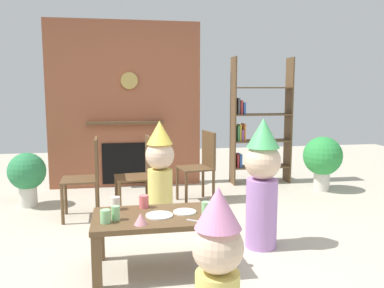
# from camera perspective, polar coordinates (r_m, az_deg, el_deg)

# --- Properties ---
(ground_plane) EXTENTS (12.00, 12.00, 0.00)m
(ground_plane) POSITION_cam_1_polar(r_m,az_deg,el_deg) (3.71, -1.23, -14.94)
(ground_plane) COLOR #BCB29E
(brick_fireplace_feature) EXTENTS (2.20, 0.28, 2.40)m
(brick_fireplace_feature) POSITION_cam_1_polar(r_m,az_deg,el_deg) (5.98, -9.47, 5.42)
(brick_fireplace_feature) COLOR #935138
(brick_fireplace_feature) RESTS_ON ground_plane
(bookshelf) EXTENTS (0.90, 0.28, 1.90)m
(bookshelf) POSITION_cam_1_polar(r_m,az_deg,el_deg) (6.15, 9.16, 2.61)
(bookshelf) COLOR brown
(bookshelf) RESTS_ON ground_plane
(coffee_table) EXTENTS (0.96, 0.60, 0.45)m
(coffee_table) POSITION_cam_1_polar(r_m,az_deg,el_deg) (3.26, -5.42, -11.33)
(coffee_table) COLOR brown
(coffee_table) RESTS_ON ground_plane
(paper_cup_near_left) EXTENTS (0.07, 0.07, 0.11)m
(paper_cup_near_left) POSITION_cam_1_polar(r_m,az_deg,el_deg) (3.21, 2.01, -9.15)
(paper_cup_near_left) COLOR #8CD18C
(paper_cup_near_left) RESTS_ON coffee_table
(paper_cup_near_right) EXTENTS (0.07, 0.07, 0.11)m
(paper_cup_near_right) POSITION_cam_1_polar(r_m,az_deg,el_deg) (3.41, -10.79, -8.26)
(paper_cup_near_right) COLOR silver
(paper_cup_near_right) RESTS_ON coffee_table
(paper_cup_center) EXTENTS (0.08, 0.08, 0.11)m
(paper_cup_center) POSITION_cam_1_polar(r_m,az_deg,el_deg) (3.43, -6.84, -8.11)
(paper_cup_center) COLOR #E5666B
(paper_cup_center) RESTS_ON coffee_table
(paper_cup_far_left) EXTENTS (0.06, 0.06, 0.11)m
(paper_cup_far_left) POSITION_cam_1_polar(r_m,az_deg,el_deg) (3.15, -10.79, -9.61)
(paper_cup_far_left) COLOR #8CD18C
(paper_cup_far_left) RESTS_ON coffee_table
(paper_cup_far_right) EXTENTS (0.08, 0.08, 0.10)m
(paper_cup_far_right) POSITION_cam_1_polar(r_m,az_deg,el_deg) (3.10, -12.18, -10.01)
(paper_cup_far_right) COLOR #8CD18C
(paper_cup_far_right) RESTS_ON coffee_table
(paper_plate_front) EXTENTS (0.19, 0.19, 0.01)m
(paper_plate_front) POSITION_cam_1_polar(r_m,az_deg,el_deg) (3.28, -1.04, -9.61)
(paper_plate_front) COLOR white
(paper_plate_front) RESTS_ON coffee_table
(paper_plate_rear) EXTENTS (0.21, 0.21, 0.01)m
(paper_plate_rear) POSITION_cam_1_polar(r_m,az_deg,el_deg) (3.21, -4.66, -10.06)
(paper_plate_rear) COLOR white
(paper_plate_rear) RESTS_ON coffee_table
(birthday_cake_slice) EXTENTS (0.10, 0.10, 0.09)m
(birthday_cake_slice) POSITION_cam_1_polar(r_m,az_deg,el_deg) (3.03, -7.29, -10.49)
(birthday_cake_slice) COLOR pink
(birthday_cake_slice) RESTS_ON coffee_table
(table_fork) EXTENTS (0.13, 0.10, 0.01)m
(table_fork) POSITION_cam_1_polar(r_m,az_deg,el_deg) (3.08, 0.54, -10.86)
(table_fork) COLOR silver
(table_fork) RESTS_ON coffee_table
(child_with_cone_hat) EXTENTS (0.27, 0.27, 0.96)m
(child_with_cone_hat) POSITION_cam_1_polar(r_m,az_deg,el_deg) (2.14, 3.65, -17.88)
(child_with_cone_hat) COLOR #E0CC66
(child_with_cone_hat) RESTS_ON ground_plane
(child_in_pink) EXTENTS (0.33, 0.33, 1.18)m
(child_in_pink) POSITION_cam_1_polar(r_m,az_deg,el_deg) (3.67, 9.93, -5.08)
(child_in_pink) COLOR #B27FCC
(child_in_pink) RESTS_ON ground_plane
(child_by_the_chairs) EXTENTS (0.31, 0.31, 1.11)m
(child_by_the_chairs) POSITION_cam_1_polar(r_m,az_deg,el_deg) (4.26, -4.56, -3.70)
(child_by_the_chairs) COLOR #E0CC66
(child_by_the_chairs) RESTS_ON ground_plane
(dining_chair_left) EXTENTS (0.41, 0.41, 0.90)m
(dining_chair_left) POSITION_cam_1_polar(r_m,az_deg,el_deg) (4.60, -14.48, -4.00)
(dining_chair_left) COLOR brown
(dining_chair_left) RESTS_ON ground_plane
(dining_chair_middle) EXTENTS (0.44, 0.44, 0.90)m
(dining_chair_middle) POSITION_cam_1_polar(r_m,az_deg,el_deg) (4.61, -7.16, -3.80)
(dining_chair_middle) COLOR brown
(dining_chair_middle) RESTS_ON ground_plane
(dining_chair_right) EXTENTS (0.46, 0.46, 0.90)m
(dining_chair_right) POSITION_cam_1_polar(r_m,az_deg,el_deg) (5.10, 1.41, -2.59)
(dining_chair_right) COLOR brown
(dining_chair_right) RESTS_ON ground_plane
(potted_plant_tall) EXTENTS (0.54, 0.54, 0.77)m
(potted_plant_tall) POSITION_cam_1_polar(r_m,az_deg,el_deg) (5.95, 18.05, -1.87)
(potted_plant_tall) COLOR beige
(potted_plant_tall) RESTS_ON ground_plane
(potted_plant_short) EXTENTS (0.45, 0.45, 0.67)m
(potted_plant_short) POSITION_cam_1_polar(r_m,az_deg,el_deg) (5.30, -22.37, -3.94)
(potted_plant_short) COLOR beige
(potted_plant_short) RESTS_ON ground_plane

